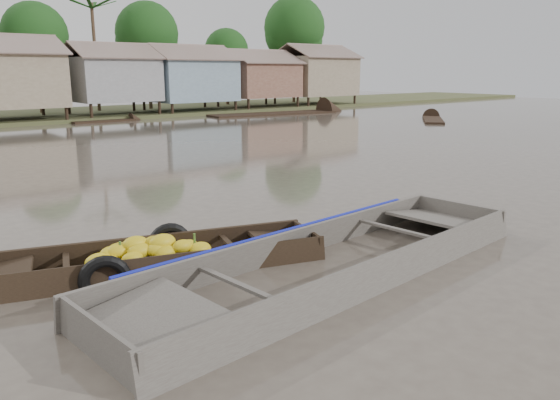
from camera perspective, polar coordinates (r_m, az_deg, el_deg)
ground at (r=9.96m, az=-0.60°, el=-5.44°), size 120.00×120.00×0.00m
riverbank at (r=40.22m, az=-27.21°, el=11.76°), size 120.00×12.47×10.22m
banana_boat at (r=9.34m, az=-13.60°, el=-6.14°), size 5.86×3.06×0.82m
viewer_boat at (r=8.98m, az=5.40°, el=-7.15°), size 8.32×2.72×0.66m
distant_boats at (r=35.05m, az=-12.39°, el=7.75°), size 46.77×15.30×0.35m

